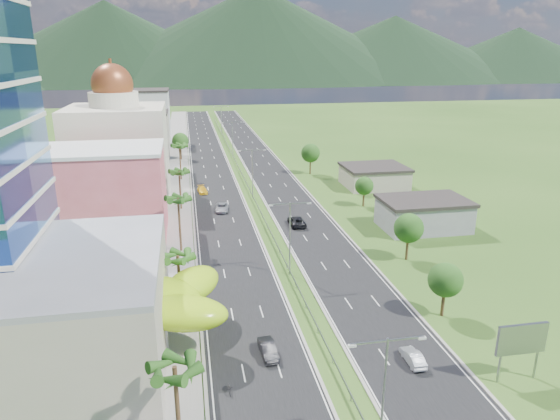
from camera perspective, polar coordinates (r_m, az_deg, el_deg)
ground at (r=64.46m, az=2.95°, el=-11.08°), size 500.00×500.00×0.00m
road_left at (r=148.24m, az=-8.10°, el=5.47°), size 11.00×260.00×0.04m
road_right at (r=149.62m, az=-2.33°, el=5.74°), size 11.00×260.00×0.04m
sidewalk_left at (r=148.14m, az=-11.79°, el=5.28°), size 7.00×260.00×0.12m
median_guardrail at (r=131.13m, az=-4.42°, el=4.26°), size 0.10×216.06×0.76m
streetlight_median_a at (r=40.81m, az=11.81°, el=-19.22°), size 6.04×0.25×11.00m
streetlight_median_b at (r=70.56m, az=1.14°, el=-2.41°), size 6.04×0.25×11.00m
streetlight_median_c at (r=108.47m, az=-3.19°, el=4.76°), size 6.04×0.25×11.00m
streetlight_median_d at (r=152.40m, az=-5.46°, el=8.47°), size 6.04×0.25×11.00m
streetlight_median_e at (r=196.81m, az=-6.73°, el=10.51°), size 6.04×0.25×11.00m
mall_podium at (r=58.08m, az=-28.33°, el=-10.66°), size 30.00×24.00×11.00m
lime_canopy at (r=57.46m, az=-16.06°, el=-9.98°), size 18.00×15.00×7.40m
pink_shophouse at (r=91.10m, az=-19.36°, el=1.73°), size 20.00×15.00×15.00m
domed_building at (r=112.50m, az=-17.96°, el=6.79°), size 20.00×20.00×28.70m
midrise_grey at (r=137.43m, az=-16.23°, el=7.37°), size 16.00×15.00×16.00m
midrise_beige at (r=159.30m, az=-15.52°, el=8.22°), size 16.00×15.00×13.00m
midrise_white at (r=181.67m, az=-15.05°, el=10.16°), size 16.00×15.00×18.00m
billboard at (r=54.81m, az=25.90°, el=-13.29°), size 5.20×0.35×6.20m
shed_near at (r=94.46m, az=16.06°, el=-0.58°), size 15.00×10.00×5.00m
shed_far at (r=121.65m, az=10.70°, el=3.70°), size 14.00×12.00×4.40m
palm_tree_a at (r=40.13m, az=-11.93°, el=-17.69°), size 3.60×3.60×9.10m
palm_tree_b at (r=61.71m, az=-11.60°, el=-5.52°), size 3.60×3.60×8.10m
palm_tree_c at (r=80.09m, az=-11.57°, el=1.01°), size 3.60×3.60×9.60m
palm_tree_d at (r=102.57m, az=-11.45°, el=4.13°), size 3.60×3.60×8.60m
palm_tree_e at (r=126.90m, az=-11.43°, el=7.05°), size 3.60×3.60×9.40m
leafy_tree_lfar at (r=151.99m, az=-11.33°, el=7.74°), size 4.90×4.90×8.05m
leafy_tree_ra at (r=63.65m, az=18.39°, el=-7.61°), size 4.20×4.20×6.90m
leafy_tree_rb at (r=78.75m, az=14.50°, el=-2.03°), size 4.55×4.55×7.47m
leafy_tree_rc at (r=104.76m, az=9.61°, el=2.73°), size 3.85×3.85×6.33m
leafy_tree_rd at (r=131.27m, az=3.50°, el=6.51°), size 4.90×4.90×8.05m
mountain_ridge at (r=511.12m, az=-2.45°, el=14.22°), size 860.00×140.00×90.00m
car_dark_left at (r=55.05m, az=-1.38°, el=-15.63°), size 1.81×4.49×1.45m
car_silver_mid_left at (r=101.67m, az=-6.65°, el=0.28°), size 3.01×5.54×1.47m
car_yellow_far_left at (r=115.44m, az=-8.87°, el=2.28°), size 2.44×4.90×1.37m
car_silver_right at (r=55.71m, az=14.95°, el=-15.93°), size 1.46×4.06×1.33m
car_dark_far_right at (r=92.77m, az=1.91°, el=-1.28°), size 2.73×5.81×1.61m
motorcycle at (r=50.38m, az=-5.81°, el=-19.54°), size 0.61×1.77×1.12m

